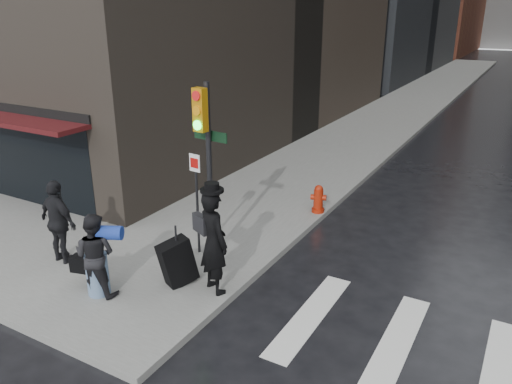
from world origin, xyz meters
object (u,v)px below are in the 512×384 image
man_jeans (95,254)px  fire_hydrant (318,200)px  traffic_light (205,149)px  man_greycoat (59,222)px  man_overcoat (206,245)px

man_jeans → fire_hydrant: size_ratio=2.17×
traffic_light → fire_hydrant: bearing=80.1°
man_greycoat → traffic_light: 3.51m
man_jeans → man_greycoat: (-1.65, 0.56, 0.09)m
man_jeans → traffic_light: size_ratio=0.43×
man_greycoat → traffic_light: size_ratio=0.48×
man_jeans → fire_hydrant: (2.08, 5.88, -0.49)m
fire_hydrant → man_overcoat: bearing=-94.3°
man_greycoat → traffic_light: (2.66, 1.68, 1.55)m
man_jeans → fire_hydrant: 6.26m
fire_hydrant → man_greycoat: bearing=-125.0°
traffic_light → fire_hydrant: (1.07, 3.64, -2.14)m
man_jeans → man_greycoat: size_ratio=0.90×
man_greycoat → fire_hydrant: size_ratio=2.41×
man_overcoat → traffic_light: (-0.71, 1.06, 1.53)m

